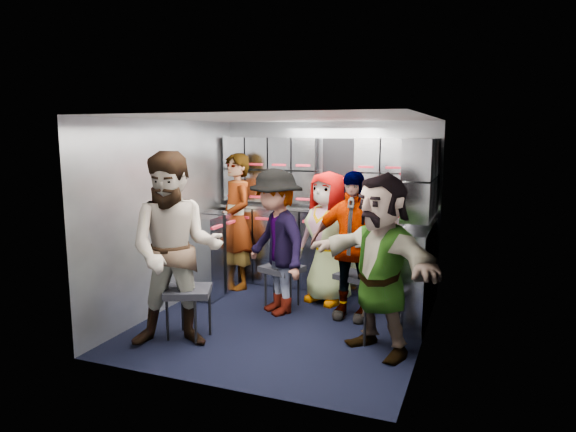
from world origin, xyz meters
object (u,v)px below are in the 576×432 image
(jump_seat_near_right, at_px, (383,304))
(attendant_standing, at_px, (236,221))
(jump_seat_center, at_px, (331,267))
(attendant_arc_d, at_px, (352,246))
(attendant_arc_b, at_px, (276,242))
(jump_seat_near_left, at_px, (188,294))
(jump_seat_mid_left, at_px, (282,271))
(attendant_arc_a, at_px, (176,251))
(attendant_arc_e, at_px, (380,264))
(attendant_arc_c, at_px, (327,238))
(jump_seat_mid_right, at_px, (355,278))

(jump_seat_near_right, height_order, attendant_standing, attendant_standing)
(jump_seat_center, relative_size, attendant_arc_d, 0.26)
(attendant_standing, distance_m, attendant_arc_b, 1.09)
(jump_seat_near_right, bearing_deg, jump_seat_near_left, -163.44)
(jump_seat_center, xyz_separation_m, attendant_arc_d, (0.40, -0.61, 0.42))
(jump_seat_mid_left, distance_m, attendant_arc_a, 1.49)
(attendant_arc_e, bearing_deg, jump_seat_near_left, -135.88)
(jump_seat_center, bearing_deg, attendant_arc_d, -56.62)
(attendant_arc_b, height_order, attendant_arc_e, attendant_arc_e)
(attendant_arc_a, relative_size, attendant_arc_c, 1.18)
(attendant_arc_a, relative_size, attendant_arc_e, 1.11)
(attendant_arc_c, height_order, attendant_arc_e, attendant_arc_e)
(attendant_arc_c, bearing_deg, jump_seat_near_right, -30.15)
(jump_seat_center, height_order, attendant_arc_c, attendant_arc_c)
(jump_seat_near_left, height_order, jump_seat_mid_right, jump_seat_near_left)
(jump_seat_near_right, relative_size, attendant_arc_c, 0.29)
(jump_seat_mid_right, xyz_separation_m, attendant_arc_d, (0.00, -0.18, 0.40))
(jump_seat_near_left, xyz_separation_m, jump_seat_mid_right, (1.32, 1.28, -0.05))
(jump_seat_center, distance_m, attendant_arc_a, 2.16)
(jump_seat_near_left, relative_size, attendant_arc_d, 0.34)
(jump_seat_mid_right, height_order, attendant_arc_c, attendant_arc_c)
(jump_seat_near_left, xyz_separation_m, jump_seat_near_right, (1.76, 0.52, -0.05))
(jump_seat_near_right, relative_size, attendant_standing, 0.26)
(attendant_arc_a, bearing_deg, attendant_arc_d, 19.63)
(jump_seat_mid_left, bearing_deg, attendant_standing, 147.83)
(attendant_arc_a, xyz_separation_m, attendant_arc_c, (0.92, 1.70, -0.14))
(jump_seat_near_left, height_order, attendant_standing, attendant_standing)
(attendant_arc_c, bearing_deg, attendant_standing, -166.78)
(attendant_arc_d, bearing_deg, attendant_arc_c, 137.37)
(jump_seat_near_left, distance_m, attendant_standing, 1.74)
(attendant_arc_b, distance_m, attendant_arc_e, 1.40)
(jump_seat_near_left, height_order, attendant_arc_a, attendant_arc_a)
(jump_seat_mid_right, relative_size, attendant_arc_d, 0.30)
(jump_seat_mid_left, bearing_deg, attendant_arc_c, 43.13)
(jump_seat_center, distance_m, attendant_standing, 1.33)
(jump_seat_mid_right, relative_size, jump_seat_near_right, 1.06)
(jump_seat_center, xyz_separation_m, attendant_standing, (-1.24, -0.04, 0.49))
(attendant_standing, distance_m, attendant_arc_c, 1.25)
(jump_seat_near_right, xyz_separation_m, attendant_standing, (-2.08, 1.14, 0.46))
(jump_seat_near_right, bearing_deg, attendant_arc_c, 130.17)
(jump_seat_mid_left, distance_m, attendant_standing, 1.07)
(jump_seat_center, xyz_separation_m, attendant_arc_c, (-0.00, -0.18, 0.40))
(jump_seat_near_left, height_order, attendant_arc_d, attendant_arc_d)
(attendant_arc_e, bearing_deg, jump_seat_mid_right, 148.55)
(jump_seat_mid_right, bearing_deg, jump_seat_center, 133.15)
(jump_seat_mid_left, relative_size, jump_seat_near_right, 1.15)
(jump_seat_near_left, bearing_deg, attendant_arc_d, 39.79)
(jump_seat_center, xyz_separation_m, attendant_arc_e, (0.84, -1.36, 0.44))
(jump_seat_center, relative_size, attendant_arc_c, 0.27)
(attendant_standing, bearing_deg, attendant_arc_a, -38.86)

